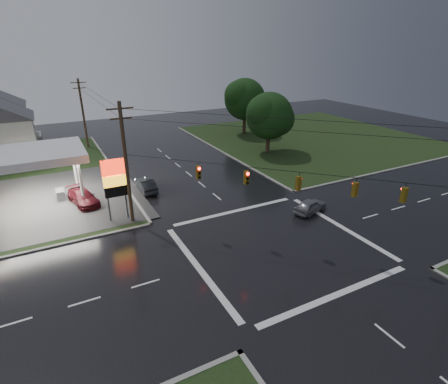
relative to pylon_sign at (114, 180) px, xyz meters
name	(u,v)px	position (x,y,z in m)	size (l,w,h in m)	color
ground	(276,244)	(10.50, -10.50, -4.01)	(120.00, 120.00, 0.00)	black
grass_ne	(312,138)	(36.50, 15.50, -3.97)	(36.00, 36.00, 0.08)	black
pylon_sign	(114,180)	(0.00, 0.00, 0.00)	(2.00, 0.35, 6.00)	#59595E
utility_pole_nw	(126,163)	(1.00, -1.00, 1.71)	(2.20, 0.32, 11.00)	#382619
utility_pole_n	(83,113)	(1.00, 27.50, 1.46)	(2.20, 0.32, 10.50)	#382619
traffic_signals	(282,171)	(10.52, -10.52, 2.47)	(26.87, 26.87, 1.47)	black
tree_ne_near	(270,116)	(24.64, 11.49, 1.55)	(7.99, 6.80, 8.98)	black
tree_ne_far	(246,99)	(27.65, 23.49, 2.17)	(8.46, 7.20, 9.80)	black
car_north	(146,185)	(4.17, 5.58, -3.28)	(1.54, 4.42, 1.46)	black
car_crossing	(310,206)	(16.96, -7.03, -3.35)	(1.57, 3.91, 1.33)	slate
car_pump	(83,197)	(-2.50, 5.22, -3.28)	(2.04, 5.02, 1.46)	#4C1118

